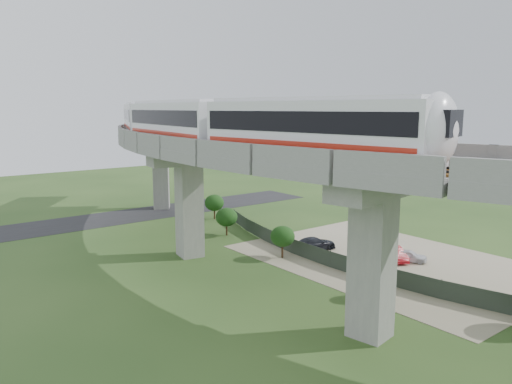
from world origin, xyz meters
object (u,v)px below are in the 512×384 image
car_white (409,256)px  car_dark (315,244)px  metro_train (178,120)px  car_red (394,253)px

car_white → car_dark: size_ratio=0.72×
metro_train → car_white: size_ratio=18.95×
car_white → car_dark: (-4.03, 7.64, 0.10)m
metro_train → car_red: size_ratio=16.25×
metro_train → car_red: 23.49m
metro_train → car_dark: size_ratio=13.66×
car_white → car_red: 1.21m
car_white → car_dark: bearing=86.5°
metro_train → car_white: 24.57m
car_white → car_red: bearing=89.9°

